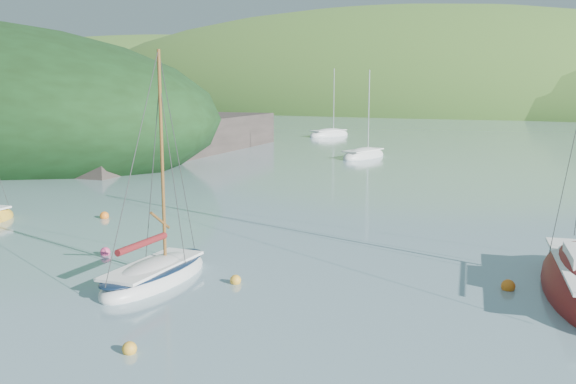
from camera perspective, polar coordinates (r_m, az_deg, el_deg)
The scene contains 6 objects.
ground at distance 21.04m, azimuth -13.00°, elevation -9.77°, with size 700.00×700.00×0.00m, color #769AA3.
shoreline_hills at distance 188.36m, azimuth 23.25°, elevation 6.66°, with size 690.00×135.00×56.00m.
daysailer_white at distance 23.34m, azimuth -11.75°, elevation -7.26°, with size 2.78×5.85×8.66m.
distant_sloop_a at distance 61.50m, azimuth 6.74°, elevation 3.20°, with size 3.09×6.55×8.99m.
distant_sloop_c at distance 86.81m, azimuth 3.68°, elevation 5.08°, with size 4.39×7.28×9.81m.
mooring_buoys at distance 25.07m, azimuth -6.02°, elevation -6.13°, with size 21.12×12.37×0.47m.
Camera 1 is at (13.77, -14.35, 6.86)m, focal length 40.00 mm.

